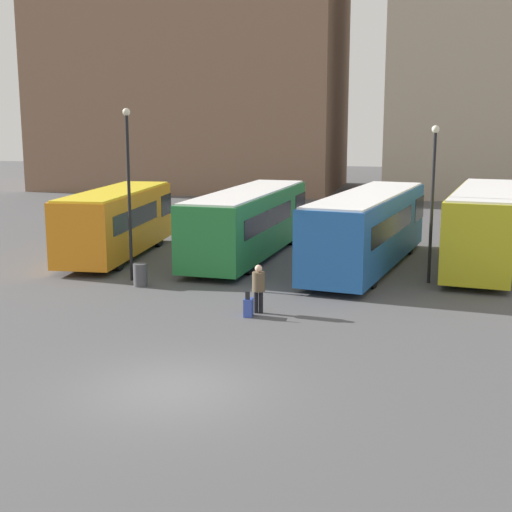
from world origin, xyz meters
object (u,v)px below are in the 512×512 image
Objects in this scene: bus_1 at (249,220)px; bus_3 at (485,225)px; lamp_post_0 at (129,182)px; suitcase at (248,307)px; bus_0 at (117,221)px; traveler at (259,284)px; lamp_post_1 at (433,192)px; bus_2 at (369,227)px; trash_bin at (140,275)px.

bus_3 is (10.14, -0.02, 0.15)m from bus_1.
bus_1 is at bearing 61.37° from lamp_post_0.
suitcase is at bearing -163.10° from bus_1.
lamp_post_0 is (2.55, -4.44, 2.14)m from bus_0.
bus_1 reaches higher than suitcase.
suitcase is 7.66m from lamp_post_0.
bus_1 is 1.79× the size of lamp_post_0.
bus_3 is 11.96m from traveler.
bus_1 is 8.90m from lamp_post_1.
bus_1 is at bearing 155.49° from lamp_post_1.
bus_3 is at bearing -89.56° from bus_0.
bus_1 is 10.14m from bus_3.
bus_3 is 1.61× the size of lamp_post_0.
bus_2 is 1.14× the size of bus_3.
bus_0 is 13.98m from lamp_post_1.
lamp_post_0 reaches higher than suitcase.
bus_2 is at bearing -23.47° from suitcase.
suitcase is (8.16, -8.31, -1.34)m from bus_0.
bus_0 is 0.89× the size of bus_3.
traveler is at bearing 148.31° from bus_3.
bus_1 is 1.11× the size of bus_3.
bus_2 is 14.39× the size of suitcase.
bus_1 is 1.98× the size of lamp_post_1.
lamp_post_1 is (5.53, 6.13, 3.16)m from suitcase.
traveler is (-7.52, -9.26, -0.85)m from bus_3.
lamp_post_0 is at bearing 121.08° from bus_3.
traveler is (2.62, -9.28, -0.70)m from bus_1.
bus_3 is (4.72, 1.08, 0.09)m from bus_2.
bus_0 is at bearing 121.76° from trash_bin.
bus_1 is at bearing 97.29° from bus_3.
lamp_post_0 reaches higher than bus_2.
bus_3 is at bearing -68.05° from bus_2.
bus_0 is 11.73m from suitcase.
bus_0 is at bearing 107.05° from bus_1.
suitcase is at bearing -32.08° from trash_bin.
bus_0 is 11.50m from traveler.
bus_3 is at bearing 58.36° from lamp_post_1.
bus_0 is at bearing 40.26° from suitcase.
lamp_post_0 is at bearing 131.02° from trash_bin.
lamp_post_1 is 11.30m from trash_bin.
bus_3 reaches higher than suitcase.
bus_0 is 5.97× the size of traveler.
lamp_post_1 reaches higher than suitcase.
suitcase is at bearing -140.18° from bus_0.
bus_0 is 11.19m from bus_2.
bus_2 is (5.42, -1.10, 0.06)m from bus_1.
bus_0 is 5.55m from lamp_post_0.
suitcase is 0.98× the size of trash_bin.
trash_bin is (-5.14, 2.62, -0.51)m from traveler.
bus_2 is 2.03× the size of lamp_post_1.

